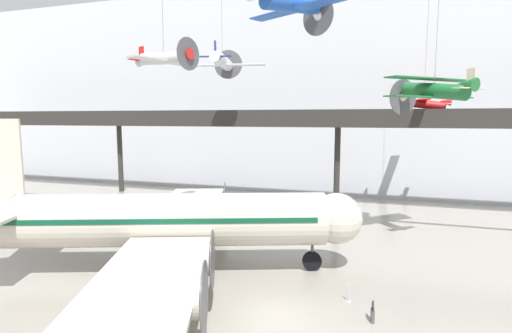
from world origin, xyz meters
TOP-DOWN VIEW (x-y plane):
  - ground_plane at (0.00, 0.00)m, footprint 260.00×260.00m
  - hangar_back_wall at (0.00, 35.77)m, footprint 140.00×3.00m
  - mezzanine_walkway at (0.00, 27.22)m, footprint 110.00×3.20m
  - airliner_silver_main at (-8.71, 3.54)m, footprint 26.46×30.89m
  - suspended_plane_red_highwing at (9.07, 27.32)m, footprint 5.36×6.54m
  - suspended_plane_silver_racer at (-10.56, 7.48)m, footprint 5.50×6.59m
  - suspended_plane_blue_trainer at (-1.45, 9.75)m, footprint 7.83×7.00m
  - suspended_plane_white_twin at (-10.76, 19.15)m, footprint 8.79×7.26m
  - suspended_plane_green_biplane at (8.78, 15.21)m, footprint 7.27×7.23m
  - stanchion_barrier at (3.62, 2.94)m, footprint 0.36×0.36m
  - info_sign_pedestal at (5.00, 0.97)m, footprint 0.22×0.77m

SIDE VIEW (x-z plane):
  - ground_plane at x=0.00m, z-range 0.00..0.00m
  - stanchion_barrier at x=3.62m, z-range -0.21..0.87m
  - info_sign_pedestal at x=5.00m, z-range -0.17..1.08m
  - airliner_silver_main at x=-8.71m, z-range -1.59..8.76m
  - mezzanine_walkway at x=0.00m, z-range 3.96..15.30m
  - suspended_plane_red_highwing at x=9.07m, z-range 5.73..18.11m
  - suspended_plane_green_biplane at x=8.78m, z-range 6.47..18.64m
  - hangar_back_wall at x=0.00m, z-range 0.00..28.21m
  - suspended_plane_silver_racer at x=-10.56m, z-range 10.18..19.36m
  - suspended_plane_white_twin at x=-10.76m, z-range 11.93..20.27m
  - suspended_plane_blue_trainer at x=-1.45m, z-range 15.26..21.64m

